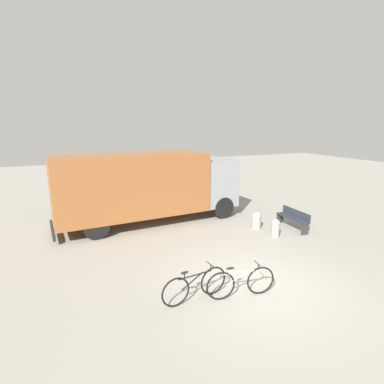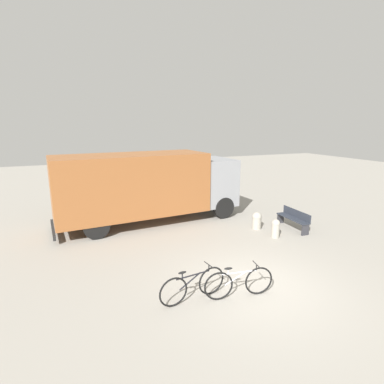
% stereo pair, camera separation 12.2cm
% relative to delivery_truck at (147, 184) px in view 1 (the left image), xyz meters
% --- Properties ---
extents(ground_plane, '(60.00, 60.00, 0.00)m').
position_rel_delivery_truck_xyz_m(ground_plane, '(1.31, -6.56, -1.74)').
color(ground_plane, gray).
extents(delivery_truck, '(8.33, 2.99, 3.10)m').
position_rel_delivery_truck_xyz_m(delivery_truck, '(0.00, 0.00, 0.00)').
color(delivery_truck, '#99592D').
rests_on(delivery_truck, ground).
extents(park_bench, '(0.49, 1.73, 0.81)m').
position_rel_delivery_truck_xyz_m(park_bench, '(5.43, -3.29, -1.28)').
color(park_bench, '#282D38').
rests_on(park_bench, ground).
extents(bicycle_near, '(1.85, 0.44, 0.86)m').
position_rel_delivery_truck_xyz_m(bicycle_near, '(-0.58, -6.53, -1.34)').
color(bicycle_near, black).
rests_on(bicycle_near, ground).
extents(bicycle_middle, '(1.84, 0.45, 0.86)m').
position_rel_delivery_truck_xyz_m(bicycle_middle, '(0.56, -6.86, -1.34)').
color(bicycle_middle, black).
rests_on(bicycle_middle, ground).
extents(bollard_near_bench, '(0.32, 0.32, 0.73)m').
position_rel_delivery_truck_xyz_m(bollard_near_bench, '(4.09, -3.81, -1.34)').
color(bollard_near_bench, '#9E998C').
rests_on(bollard_near_bench, ground).
extents(bollard_far_bench, '(0.40, 0.40, 0.72)m').
position_rel_delivery_truck_xyz_m(bollard_far_bench, '(3.99, -2.68, -1.36)').
color(bollard_far_bench, '#9E998C').
rests_on(bollard_far_bench, ground).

